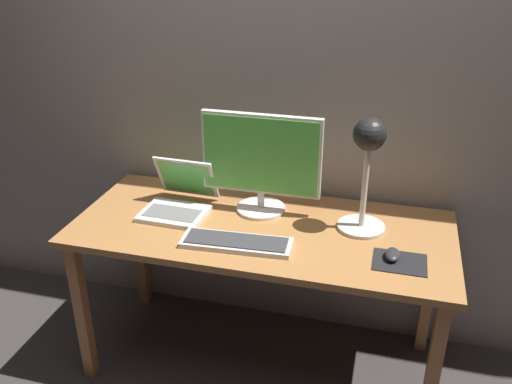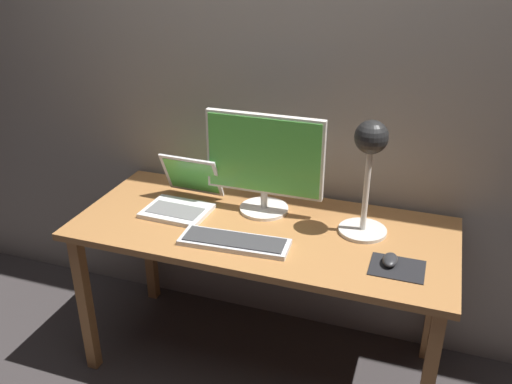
{
  "view_description": "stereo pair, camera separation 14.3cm",
  "coord_description": "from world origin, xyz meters",
  "px_view_note": "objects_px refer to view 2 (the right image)",
  "views": [
    {
      "loc": [
        0.5,
        -1.96,
        1.87
      ],
      "look_at": [
        -0.01,
        -0.05,
        0.92
      ],
      "focal_mm": 38.3,
      "sensor_mm": 36.0,
      "label": 1
    },
    {
      "loc": [
        0.64,
        -1.92,
        1.87
      ],
      "look_at": [
        -0.01,
        -0.05,
        0.92
      ],
      "focal_mm": 38.3,
      "sensor_mm": 36.0,
      "label": 2
    }
  ],
  "objects_px": {
    "monitor": "(264,161)",
    "desk_lamp": "(369,159)",
    "keyboard_main": "(234,242)",
    "laptop": "(184,194)",
    "mouse": "(390,260)"
  },
  "relations": [
    {
      "from": "monitor",
      "to": "keyboard_main",
      "type": "relative_size",
      "value": 1.17
    },
    {
      "from": "monitor",
      "to": "laptop",
      "type": "height_order",
      "value": "monitor"
    },
    {
      "from": "keyboard_main",
      "to": "monitor",
      "type": "bearing_deg",
      "value": 86.7
    },
    {
      "from": "laptop",
      "to": "mouse",
      "type": "height_order",
      "value": "laptop"
    },
    {
      "from": "keyboard_main",
      "to": "laptop",
      "type": "bearing_deg",
      "value": 144.36
    },
    {
      "from": "monitor",
      "to": "mouse",
      "type": "bearing_deg",
      "value": -24.14
    },
    {
      "from": "monitor",
      "to": "desk_lamp",
      "type": "relative_size",
      "value": 1.08
    },
    {
      "from": "mouse",
      "to": "desk_lamp",
      "type": "bearing_deg",
      "value": 122.96
    },
    {
      "from": "laptop",
      "to": "mouse",
      "type": "relative_size",
      "value": 3.34
    },
    {
      "from": "keyboard_main",
      "to": "mouse",
      "type": "relative_size",
      "value": 4.67
    },
    {
      "from": "laptop",
      "to": "desk_lamp",
      "type": "relative_size",
      "value": 0.66
    },
    {
      "from": "laptop",
      "to": "mouse",
      "type": "bearing_deg",
      "value": -11.12
    },
    {
      "from": "monitor",
      "to": "desk_lamp",
      "type": "distance_m",
      "value": 0.46
    },
    {
      "from": "monitor",
      "to": "laptop",
      "type": "relative_size",
      "value": 1.63
    },
    {
      "from": "keyboard_main",
      "to": "desk_lamp",
      "type": "xyz_separation_m",
      "value": [
        0.47,
        0.27,
        0.31
      ]
    }
  ]
}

